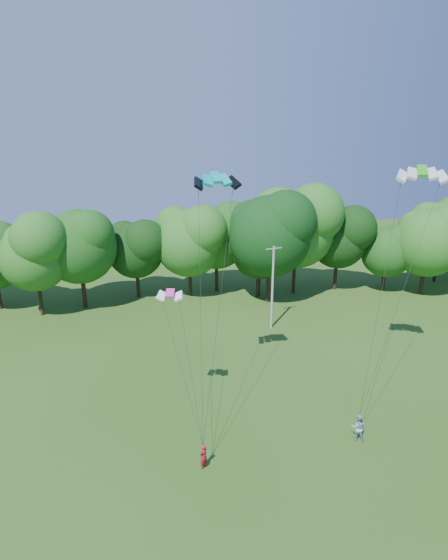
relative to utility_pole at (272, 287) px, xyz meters
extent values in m
cylinder|color=#A8A9A0|center=(0.00, 0.00, -0.11)|extent=(0.21, 0.21, 8.32)
cube|color=#A8A9A0|center=(0.00, 0.00, 3.84)|extent=(1.63, 0.48, 0.08)
imported|color=#B31723|center=(-8.70, -18.15, -3.48)|extent=(0.68, 0.67, 1.58)
imported|color=#8FABC6|center=(1.12, -17.15, -3.37)|extent=(1.07, 0.96, 1.80)
cube|color=#05A5A3|center=(-7.01, -11.71, 11.50)|extent=(2.88, 1.55, 0.64)
cube|color=green|center=(6.62, -11.55, 11.71)|extent=(3.31, 2.42, 0.74)
cube|color=#D43B97|center=(-10.11, -13.06, 4.68)|extent=(1.73, 1.08, 0.38)
cylinder|color=#342014|center=(1.39, 6.99, -1.80)|extent=(0.48, 0.48, 4.95)
ellipsoid|color=black|center=(1.39, 6.99, 4.72)|extent=(9.90, 9.90, 10.80)
camera|label=1|loc=(-10.61, -38.53, 13.96)|focal=28.00mm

